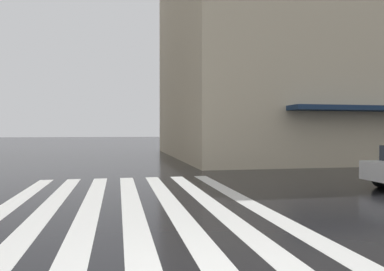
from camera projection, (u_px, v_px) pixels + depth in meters
zebra_crossing at (133, 214)px, 8.30m from camera, size 13.00×6.50×0.01m
haussmann_block_corner at (354, 3)px, 28.70m from camera, size 18.98×28.38×24.15m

